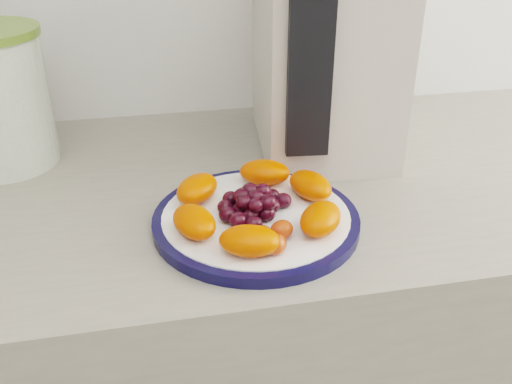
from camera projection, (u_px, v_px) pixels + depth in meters
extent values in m
cylinder|color=black|center=(256.00, 220.00, 0.74)|extent=(0.27, 0.27, 0.01)
cylinder|color=white|center=(256.00, 220.00, 0.74)|extent=(0.24, 0.24, 0.02)
cube|color=#BCB0A3|center=(325.00, 40.00, 0.90)|extent=(0.23, 0.30, 0.35)
cube|color=black|center=(310.00, 64.00, 0.76)|extent=(0.06, 0.03, 0.26)
ellipsoid|color=#DD3600|center=(310.00, 185.00, 0.77)|extent=(0.07, 0.08, 0.03)
ellipsoid|color=#DD3600|center=(265.00, 172.00, 0.81)|extent=(0.08, 0.07, 0.03)
ellipsoid|color=#DD3600|center=(197.00, 189.00, 0.77)|extent=(0.08, 0.09, 0.03)
ellipsoid|color=#DD3600|center=(194.00, 222.00, 0.69)|extent=(0.07, 0.08, 0.03)
ellipsoid|color=#DD3600|center=(250.00, 241.00, 0.65)|extent=(0.08, 0.06, 0.03)
ellipsoid|color=#DD3600|center=(320.00, 219.00, 0.70)|extent=(0.08, 0.09, 0.03)
ellipsoid|color=black|center=(256.00, 208.00, 0.74)|extent=(0.02, 0.02, 0.02)
ellipsoid|color=black|center=(272.00, 206.00, 0.74)|extent=(0.02, 0.02, 0.02)
ellipsoid|color=black|center=(261.00, 200.00, 0.75)|extent=(0.02, 0.02, 0.02)
ellipsoid|color=black|center=(246.00, 201.00, 0.75)|extent=(0.02, 0.02, 0.02)
ellipsoid|color=black|center=(240.00, 209.00, 0.73)|extent=(0.02, 0.02, 0.02)
ellipsoid|color=black|center=(251.00, 216.00, 0.72)|extent=(0.02, 0.02, 0.02)
ellipsoid|color=black|center=(267.00, 213.00, 0.72)|extent=(0.02, 0.02, 0.02)
ellipsoid|color=black|center=(283.00, 201.00, 0.75)|extent=(0.02, 0.02, 0.02)
ellipsoid|color=black|center=(272.00, 196.00, 0.77)|extent=(0.02, 0.02, 0.02)
ellipsoid|color=black|center=(258.00, 193.00, 0.77)|extent=(0.02, 0.02, 0.02)
ellipsoid|color=black|center=(243.00, 194.00, 0.77)|extent=(0.02, 0.02, 0.02)
ellipsoid|color=black|center=(231.00, 199.00, 0.75)|extent=(0.02, 0.02, 0.02)
ellipsoid|color=black|center=(225.00, 207.00, 0.74)|extent=(0.02, 0.02, 0.02)
ellipsoid|color=black|center=(228.00, 214.00, 0.72)|extent=(0.02, 0.02, 0.02)
ellipsoid|color=black|center=(238.00, 221.00, 0.71)|extent=(0.02, 0.02, 0.02)
ellipsoid|color=black|center=(254.00, 224.00, 0.70)|extent=(0.02, 0.02, 0.02)
ellipsoid|color=black|center=(256.00, 197.00, 0.73)|extent=(0.02, 0.02, 0.02)
ellipsoid|color=black|center=(263.00, 191.00, 0.74)|extent=(0.02, 0.02, 0.02)
ellipsoid|color=black|center=(250.00, 191.00, 0.74)|extent=(0.02, 0.02, 0.02)
ellipsoid|color=black|center=(241.00, 196.00, 0.73)|extent=(0.02, 0.02, 0.02)
ellipsoid|color=black|center=(244.00, 202.00, 0.72)|extent=(0.02, 0.02, 0.02)
ellipsoid|color=black|center=(256.00, 205.00, 0.71)|extent=(0.02, 0.02, 0.02)
ellipsoid|color=black|center=(268.00, 202.00, 0.72)|extent=(0.02, 0.02, 0.02)
ellipsoid|color=red|center=(261.00, 235.00, 0.68)|extent=(0.03, 0.03, 0.02)
ellipsoid|color=red|center=(282.00, 230.00, 0.69)|extent=(0.04, 0.04, 0.02)
ellipsoid|color=red|center=(275.00, 244.00, 0.66)|extent=(0.04, 0.04, 0.02)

